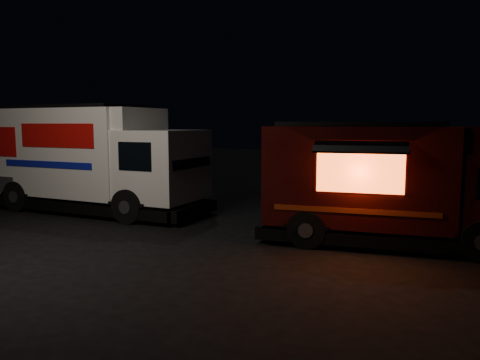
% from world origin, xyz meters
% --- Properties ---
extents(ground, '(80.00, 80.00, 0.00)m').
position_xyz_m(ground, '(0.00, 0.00, 0.00)').
color(ground, black).
rests_on(ground, ground).
extents(white_truck, '(7.95, 2.98, 3.56)m').
position_xyz_m(white_truck, '(-3.71, 2.19, 1.78)').
color(white_truck, white).
rests_on(white_truck, ground).
extents(red_truck, '(6.60, 2.90, 2.99)m').
position_xyz_m(red_truck, '(5.87, 1.48, 1.49)').
color(red_truck, '#340C09').
rests_on(red_truck, ground).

